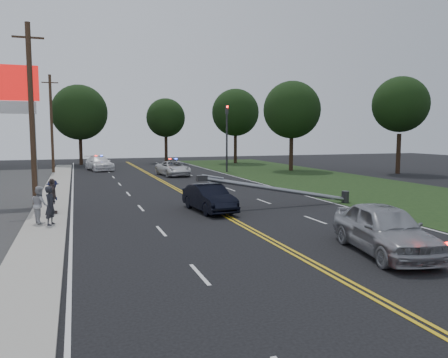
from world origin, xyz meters
name	(u,v)px	position (x,y,z in m)	size (l,w,h in m)	color
ground	(283,247)	(0.00, 0.00, 0.00)	(120.00, 120.00, 0.00)	black
sidewalk	(49,212)	(-8.40, 10.00, 0.06)	(1.80, 70.00, 0.12)	#A7A297
grass_verge	(396,194)	(13.50, 10.00, 0.01)	(12.00, 80.00, 0.01)	black
centerline_yellow	(205,204)	(0.00, 10.00, 0.01)	(0.36, 80.00, 0.00)	gold
pylon_sign	(9,100)	(-10.50, 14.00, 6.00)	(3.20, 0.35, 8.00)	gray
traffic_signal	(227,132)	(8.30, 30.00, 4.21)	(0.28, 0.41, 7.05)	#2D2D30
fallen_streetlight	(286,190)	(4.19, 8.00, 0.92)	(9.36, 0.44, 1.91)	#2D2D30
utility_pole_mid	(32,115)	(-9.20, 12.00, 5.08)	(1.60, 0.28, 10.00)	#382619
utility_pole_far	(52,124)	(-9.20, 34.00, 5.08)	(1.60, 0.28, 10.00)	#382619
tree_6	(80,112)	(-6.31, 46.06, 6.80)	(7.11, 7.11, 10.36)	black
tree_7	(166,118)	(5.06, 46.56, 6.25)	(5.37, 5.37, 8.95)	black
tree_8	(235,113)	(13.95, 42.60, 6.93)	(6.44, 6.44, 10.17)	black
tree_9	(292,110)	(15.61, 29.32, 6.66)	(6.27, 6.27, 9.81)	black
tree_13	(400,105)	(24.24, 22.43, 7.00)	(5.60, 5.60, 9.82)	black
crashed_sedan	(209,198)	(-0.39, 7.89, 0.72)	(1.52, 4.35, 1.43)	black
waiting_sedan	(384,229)	(2.93, -1.85, 0.86)	(2.02, 5.02, 1.71)	#98999F
emergency_a	(173,168)	(1.97, 27.77, 0.70)	(2.33, 5.05, 1.40)	silver
emergency_b	(99,163)	(-4.55, 36.32, 0.80)	(2.23, 5.48, 1.59)	white
bystander_a	(50,206)	(-8.13, 6.29, 0.97)	(0.62, 0.41, 1.71)	#25252C
bystander_b	(40,205)	(-8.60, 6.85, 0.95)	(0.81, 0.63, 1.67)	silver
bystander_c	(53,196)	(-8.17, 9.60, 0.95)	(1.07, 0.61, 1.65)	#171A3B
bystander_d	(52,196)	(-8.18, 9.20, 1.00)	(1.03, 0.43, 1.75)	#5E4E4B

